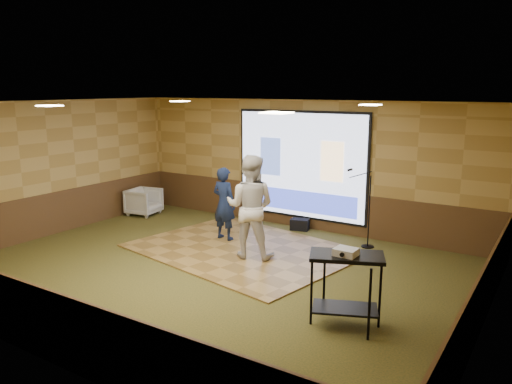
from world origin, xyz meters
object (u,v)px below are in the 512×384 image
Objects in this scene: dance_floor at (243,249)px; duffel_bag at (300,224)px; mic_stand at (366,224)px; player_right at (250,207)px; banquet_chair at (144,202)px; player_left at (224,203)px; av_table at (346,275)px; projector_screen at (301,166)px; projector at (346,252)px.

dance_floor is 1.97m from duffel_bag.
mic_stand is at bearing 37.42° from dance_floor.
player_right is 2.63× the size of banquet_chair.
player_right reaches higher than player_left.
player_right reaches higher than av_table.
player_left is 0.97× the size of mic_stand.
av_table is at bearing 131.21° from player_right.
projector_screen is 1.36m from duffel_bag.
projector_screen is at bearing 144.66° from mic_stand.
player_right is 2.44m from duffel_bag.
player_left is 3.78× the size of duffel_bag.
player_right is 1.22× the size of mic_stand.
av_table reaches higher than banquet_chair.
av_table is 0.35m from projector.
player_right is at bearing 148.85° from projector.
player_right is 1.91× the size of av_table.
av_table is at bearing 151.28° from player_left.
projector_screen is at bearing -83.36° from banquet_chair.
duffel_bag is (0.11, -0.19, -1.34)m from projector_screen.
dance_floor is at bearing 146.74° from av_table.
mic_stand is at bearing -153.04° from player_left.
projector_screen is 4.35× the size of banquet_chair.
projector is at bearing -122.88° from banquet_chair.
banquet_chair is (-5.84, -0.53, -0.15)m from mic_stand.
player_left is at bearing 148.06° from av_table.
mic_stand is (-1.02, 3.56, -0.26)m from av_table.
banquet_chair reaches higher than dance_floor.
duffel_bag is at bearing 124.93° from av_table.
projector is (0.00, -0.05, 0.35)m from av_table.
banquet_chair is (-6.86, 3.03, -0.40)m from av_table.
mic_stand reaches higher than projector.
player_left is 3.20m from banquet_chair.
banquet_chair is (-3.81, 1.03, 0.33)m from dance_floor.
player_right is 4.46m from banquet_chair.
player_right reaches higher than duffel_bag.
dance_floor is at bearing -160.78° from mic_stand.
player_left reaches higher than banquet_chair.
player_right reaches higher than dance_floor.
dance_floor is at bearing -56.20° from player_right.
duffel_bag is at bearing 81.23° from dance_floor.
duffel_bag is (-2.75, 3.99, -0.97)m from projector.
duffel_bag is at bearing -86.20° from banquet_chair.
projector is (3.05, -2.05, 1.08)m from dance_floor.
dance_floor is 2.69× the size of player_left.
banquet_chair is 1.82× the size of duffel_bag.
av_table is at bearing -55.07° from duffel_bag.
duffel_bag is (-2.75, 3.94, -0.62)m from av_table.
projector_screen reaches higher than dance_floor.
dance_floor is at bearing -95.20° from projector_screen.
player_left is at bearing -111.13° from banquet_chair.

